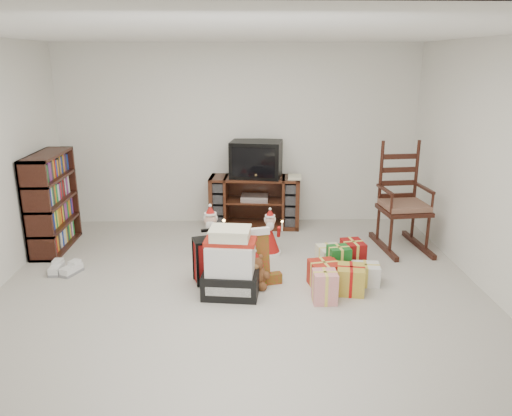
{
  "coord_description": "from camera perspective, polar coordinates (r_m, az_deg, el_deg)",
  "views": [
    {
      "loc": [
        0.02,
        -4.48,
        2.3
      ],
      "look_at": [
        0.18,
        0.6,
        0.76
      ],
      "focal_mm": 35.0,
      "sensor_mm": 36.0,
      "label": 1
    }
  ],
  "objects": [
    {
      "name": "santa_figurine",
      "position": [
        6.03,
        1.6,
        -3.32
      ],
      "size": [
        0.28,
        0.27,
        0.57
      ],
      "color": "#A21411",
      "rests_on": "floor"
    },
    {
      "name": "tv_stand",
      "position": [
        7.01,
        -0.14,
        0.74
      ],
      "size": [
        1.28,
        0.56,
        0.71
      ],
      "rotation": [
        0.0,
        0.0,
        -0.09
      ],
      "color": "#452313",
      "rests_on": "floor"
    },
    {
      "name": "rocking_chair",
      "position": [
        6.48,
        16.33,
        -0.28
      ],
      "size": [
        0.63,
        0.96,
        1.37
      ],
      "rotation": [
        0.0,
        0.0,
        0.1
      ],
      "color": "#38170F",
      "rests_on": "floor"
    },
    {
      "name": "mrs_claus_figurine",
      "position": [
        5.89,
        -5.16,
        -3.54
      ],
      "size": [
        0.32,
        0.31,
        0.67
      ],
      "color": "#A21411",
      "rests_on": "floor"
    },
    {
      "name": "crt_television",
      "position": [
        6.88,
        0.03,
        5.61
      ],
      "size": [
        0.75,
        0.61,
        0.5
      ],
      "rotation": [
        0.0,
        0.0,
        -0.19
      ],
      "color": "black",
      "rests_on": "tv_stand"
    },
    {
      "name": "gift_cluster",
      "position": [
        5.42,
        9.67,
        -7.02
      ],
      "size": [
        0.75,
        1.1,
        0.26
      ],
      "color": "#A32012",
      "rests_on": "floor"
    },
    {
      "name": "sneaker_pair",
      "position": [
        5.96,
        -21.08,
        -6.56
      ],
      "size": [
        0.34,
        0.3,
        0.1
      ],
      "rotation": [
        0.0,
        0.0,
        -0.15
      ],
      "color": "white",
      "rests_on": "floor"
    },
    {
      "name": "stocking",
      "position": [
        5.23,
        0.3,
        -5.53
      ],
      "size": [
        0.31,
        0.19,
        0.62
      ],
      "primitive_type": null,
      "rotation": [
        0.0,
        0.0,
        0.25
      ],
      "color": "#0D710C",
      "rests_on": "floor"
    },
    {
      "name": "gift_pile",
      "position": [
        4.99,
        -2.92,
        -6.72
      ],
      "size": [
        0.6,
        0.47,
        0.69
      ],
      "rotation": [
        0.0,
        0.0,
        -0.13
      ],
      "color": "black",
      "rests_on": "floor"
    },
    {
      "name": "red_suitcase",
      "position": [
        5.32,
        -4.94,
        -5.91
      ],
      "size": [
        0.42,
        0.3,
        0.57
      ],
      "rotation": [
        0.0,
        0.0,
        0.29
      ],
      "color": "maroon",
      "rests_on": "floor"
    },
    {
      "name": "bookshelf",
      "position": [
        6.62,
        -22.28,
        0.48
      ],
      "size": [
        0.33,
        0.98,
        1.2
      ],
      "color": "#38170F",
      "rests_on": "floor"
    },
    {
      "name": "teddy_bear",
      "position": [
        5.22,
        -0.1,
        -7.39
      ],
      "size": [
        0.24,
        0.21,
        0.35
      ],
      "color": "brown",
      "rests_on": "floor"
    },
    {
      "name": "room",
      "position": [
        4.6,
        -2.0,
        3.64
      ],
      "size": [
        5.01,
        5.01,
        2.51
      ],
      "color": "#B3AEA4",
      "rests_on": "ground"
    }
  ]
}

